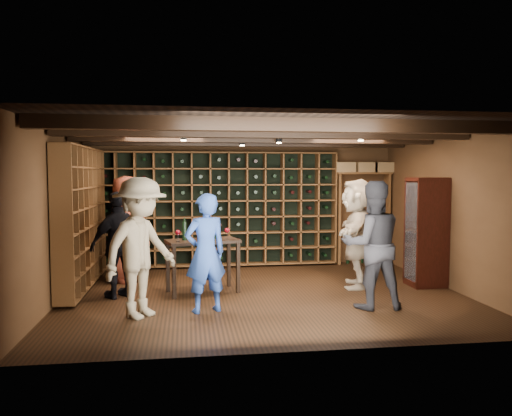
{
  "coord_description": "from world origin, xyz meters",
  "views": [
    {
      "loc": [
        -1.16,
        -7.44,
        1.85
      ],
      "look_at": [
        -0.1,
        0.2,
        1.31
      ],
      "focal_mm": 35.0,
      "sensor_mm": 36.0,
      "label": 1
    }
  ],
  "objects": [
    {
      "name": "tasting_table",
      "position": [
        -0.93,
        0.24,
        0.73
      ],
      "size": [
        1.19,
        0.79,
        1.1
      ],
      "rotation": [
        0.0,
        0.0,
        0.24
      ],
      "color": "black",
      "rests_on": "ground"
    },
    {
      "name": "room_shell",
      "position": [
        0.0,
        0.05,
        2.42
      ],
      "size": [
        6.0,
        6.0,
        6.0
      ],
      "color": "#4D311A",
      "rests_on": "ground"
    },
    {
      "name": "guest_red_floral",
      "position": [
        -2.18,
        1.22,
        0.9
      ],
      "size": [
        0.98,
        1.05,
        1.81
      ],
      "primitive_type": "imported",
      "rotation": [
        0.0,
        0.0,
        0.94
      ],
      "color": "maroon",
      "rests_on": "ground"
    },
    {
      "name": "man_grey_suit",
      "position": [
        1.34,
        -0.98,
        0.87
      ],
      "size": [
        0.87,
        0.69,
        1.74
      ],
      "primitive_type": "imported",
      "rotation": [
        0.0,
        0.0,
        3.1
      ],
      "color": "black",
      "rests_on": "ground"
    },
    {
      "name": "guest_khaki",
      "position": [
        -1.75,
        -0.98,
        0.9
      ],
      "size": [
        1.26,
        1.32,
        1.8
      ],
      "primitive_type": "imported",
      "rotation": [
        0.0,
        0.0,
        0.87
      ],
      "color": "gray",
      "rests_on": "ground"
    },
    {
      "name": "man_blue_shirt",
      "position": [
        -0.92,
        -0.86,
        0.79
      ],
      "size": [
        0.67,
        0.55,
        1.59
      ],
      "primitive_type": "imported",
      "rotation": [
        0.0,
        0.0,
        3.49
      ],
      "color": "navy",
      "rests_on": "ground"
    },
    {
      "name": "display_cabinet",
      "position": [
        2.71,
        0.2,
        0.86
      ],
      "size": [
        0.55,
        0.5,
        1.75
      ],
      "color": "black",
      "rests_on": "ground"
    },
    {
      "name": "wine_rack_left",
      "position": [
        -2.83,
        0.82,
        1.15
      ],
      "size": [
        0.3,
        2.65,
        2.2
      ],
      "color": "brown",
      "rests_on": "ground"
    },
    {
      "name": "guest_beige",
      "position": [
        1.57,
        0.3,
        0.88
      ],
      "size": [
        1.04,
        1.71,
        1.76
      ],
      "primitive_type": "imported",
      "rotation": [
        0.0,
        0.0,
        4.37
      ],
      "color": "tan",
      "rests_on": "ground"
    },
    {
      "name": "ground",
      "position": [
        0.0,
        0.0,
        0.0
      ],
      "size": [
        6.0,
        6.0,
        0.0
      ],
      "primitive_type": "plane",
      "color": "black",
      "rests_on": "ground"
    },
    {
      "name": "wine_rack_back",
      "position": [
        -0.52,
        2.33,
        1.15
      ],
      "size": [
        4.65,
        0.3,
        2.2
      ],
      "color": "brown",
      "rests_on": "ground"
    },
    {
      "name": "crate_shelf",
      "position": [
        2.41,
        2.32,
        1.57
      ],
      "size": [
        1.2,
        0.32,
        2.07
      ],
      "color": "brown",
      "rests_on": "ground"
    },
    {
      "name": "guest_woman_black",
      "position": [
        -2.16,
        0.11,
        0.79
      ],
      "size": [
        0.97,
        0.87,
        1.58
      ],
      "primitive_type": "imported",
      "rotation": [
        0.0,
        0.0,
        3.79
      ],
      "color": "black",
      "rests_on": "ground"
    }
  ]
}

